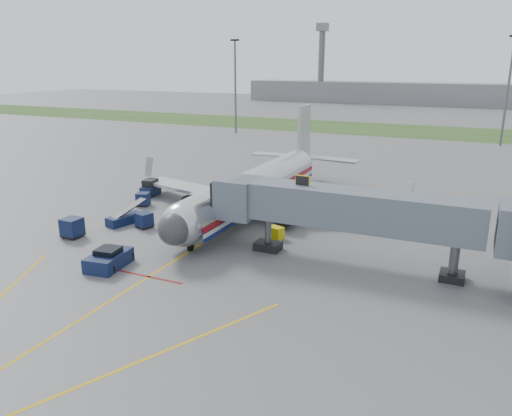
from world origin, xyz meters
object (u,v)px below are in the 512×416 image
at_px(airliner, 255,187).
at_px(belt_loader, 125,219).
at_px(pushback_tug, 109,259).
at_px(ramp_worker, 205,195).
at_px(baggage_tug, 150,188).

distance_m(airliner, belt_loader, 14.01).
xyz_separation_m(airliner, pushback_tug, (-4.00, -19.00, -1.98)).
bearing_deg(belt_loader, ramp_worker, 72.33).
bearing_deg(airliner, ramp_worker, 173.90).
xyz_separation_m(baggage_tug, ramp_worker, (7.61, 0.03, 0.02)).
relative_size(belt_loader, ramp_worker, 2.54).
xyz_separation_m(pushback_tug, belt_loader, (-5.99, 9.41, -0.13)).
bearing_deg(airliner, belt_loader, -136.19).
relative_size(airliner, pushback_tug, 8.75).
relative_size(pushback_tug, baggage_tug, 1.35).
bearing_deg(ramp_worker, airliner, -47.77).
bearing_deg(pushback_tug, airliner, 78.10).
height_order(pushback_tug, ramp_worker, ramp_worker).
bearing_deg(ramp_worker, baggage_tug, 138.53).
bearing_deg(belt_loader, baggage_tug, 112.87).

